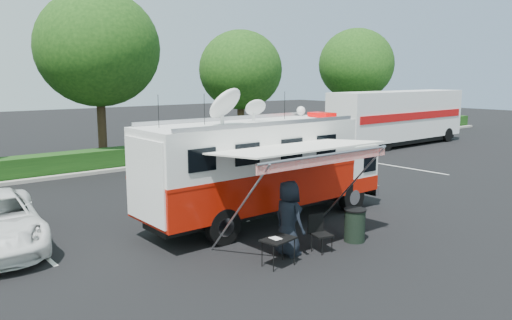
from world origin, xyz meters
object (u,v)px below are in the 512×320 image
Objects in this scene: command_truck at (264,167)px; trash_bin at (355,225)px; semi_trailer at (398,117)px; folding_table at (278,240)px.

command_truck is 3.45m from trash_bin.
semi_trailer is (18.29, 7.84, 0.15)m from command_truck.
semi_trailer reaches higher than folding_table.
command_truck is 19.90m from semi_trailer.
command_truck is at bearing 102.02° from trash_bin.
trash_bin is 0.08× the size of semi_trailer.
command_truck is 9.14× the size of trash_bin.
trash_bin is at bearing 0.54° from folding_table.
command_truck is at bearing -156.80° from semi_trailer.
folding_table is 0.98× the size of trash_bin.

